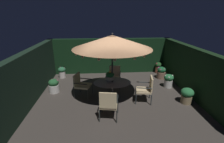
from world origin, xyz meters
TOP-DOWN VIEW (x-y plane):
  - ground_plane at (0.00, 0.00)m, footprint 6.81×6.43m
  - hedge_backdrop_rear at (0.00, 3.07)m, footprint 6.81×0.30m
  - hedge_backdrop_left at (-3.26, 0.00)m, footprint 0.30×6.43m
  - hedge_backdrop_right at (3.26, 0.00)m, footprint 0.30×6.43m
  - patio_dining_table at (-0.13, -0.20)m, footprint 1.45×1.11m
  - patio_umbrella at (-0.13, -0.20)m, footprint 2.87×2.87m
  - centerpiece_planter at (-0.21, -0.15)m, footprint 0.35×0.35m
  - patio_chair_north at (-0.35, -1.50)m, footprint 0.67×0.66m
  - patio_chair_northeast at (1.17, -0.46)m, footprint 0.70×0.69m
  - patio_chair_east at (0.08, 1.10)m, footprint 0.65×0.68m
  - patio_chair_southeast at (-1.38, 0.19)m, footprint 0.75×0.75m
  - potted_plant_right_far at (2.80, 2.75)m, footprint 0.40×0.40m
  - potted_plant_back_right at (2.65, 1.89)m, footprint 0.45×0.45m
  - potted_plant_back_center at (2.57, 0.76)m, footprint 0.43×0.43m
  - potted_plant_back_left at (2.69, -0.69)m, footprint 0.48×0.48m
  - potted_plant_left_near at (-2.61, 0.63)m, footprint 0.43×0.43m
  - potted_plant_right_near at (-2.63, 2.38)m, footprint 0.40×0.40m

SIDE VIEW (x-z plane):
  - ground_plane at x=0.00m, z-range -0.02..0.00m
  - potted_plant_left_near at x=-2.61m, z-range 0.00..0.61m
  - potted_plant_back_right at x=2.65m, z-range 0.00..0.64m
  - potted_plant_right_near at x=-2.63m, z-range 0.03..0.63m
  - potted_plant_back_left at x=2.69m, z-range 0.03..0.64m
  - potted_plant_right_far at x=2.80m, z-range 0.03..0.65m
  - potted_plant_back_center at x=2.57m, z-range 0.03..0.67m
  - patio_chair_east at x=0.08m, z-range 0.07..1.01m
  - patio_dining_table at x=-0.13m, z-range 0.18..0.94m
  - patio_chair_southeast at x=-1.38m, z-range 0.08..1.05m
  - patio_chair_northeast at x=1.17m, z-range 0.07..1.09m
  - patio_chair_north at x=-0.35m, z-range 0.08..1.11m
  - hedge_backdrop_rear at x=0.00m, z-range 0.00..1.97m
  - hedge_backdrop_left at x=-3.26m, z-range 0.00..1.97m
  - hedge_backdrop_right at x=3.26m, z-range 0.00..1.97m
  - centerpiece_planter at x=-0.21m, z-range 0.77..1.20m
  - patio_umbrella at x=-0.13m, z-range 1.00..3.62m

